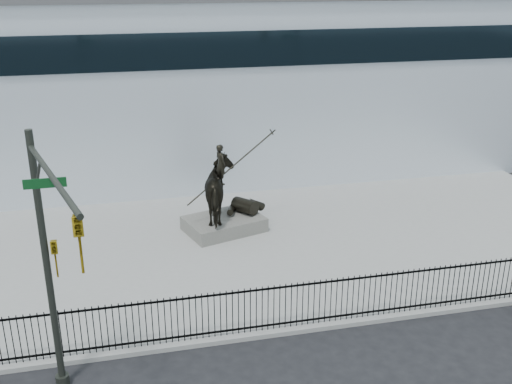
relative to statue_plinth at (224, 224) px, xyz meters
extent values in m
plane|color=black|center=(1.09, -8.75, -0.44)|extent=(120.00, 120.00, 0.00)
cube|color=gray|center=(1.09, -1.75, -0.36)|extent=(30.00, 12.00, 0.15)
cube|color=silver|center=(1.09, 11.25, 4.06)|extent=(44.00, 14.00, 9.00)
cube|color=black|center=(1.09, -7.50, -0.14)|extent=(22.00, 0.05, 0.05)
cube|color=black|center=(1.09, -7.50, 1.11)|extent=(22.00, 0.05, 0.05)
cube|color=black|center=(1.09, -7.50, 0.46)|extent=(22.00, 0.03, 1.50)
cube|color=#57544F|center=(0.00, 0.00, 0.00)|extent=(3.54, 2.91, 0.57)
imported|color=black|center=(0.00, 0.00, 1.51)|extent=(2.69, 2.92, 2.44)
imported|color=black|center=(-0.09, -0.03, 2.62)|extent=(0.55, 0.69, 1.65)
cylinder|color=black|center=(0.32, 0.10, 2.37)|extent=(3.77, 1.21, 2.48)
cylinder|color=#272A24|center=(-5.91, -8.55, -0.29)|extent=(0.36, 0.36, 0.30)
cylinder|color=#272A24|center=(-5.91, -8.55, 3.06)|extent=(0.18, 0.18, 7.00)
cylinder|color=#272A24|center=(-5.31, -10.67, 6.16)|extent=(1.47, 4.84, 0.12)
imported|color=#A68412|center=(-4.71, -12.80, 5.53)|extent=(0.18, 0.22, 1.10)
imported|color=#A68412|center=(-5.69, -8.55, 3.26)|extent=(0.16, 0.20, 1.00)
cube|color=#0C3F19|center=(-5.55, -9.75, 5.66)|extent=(0.90, 0.03, 0.22)
camera|label=1|loc=(-3.88, -22.51, 9.99)|focal=42.00mm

